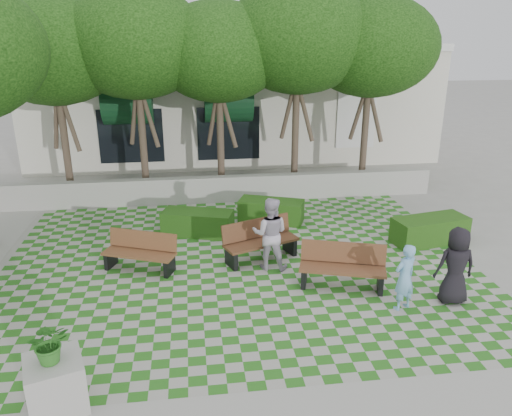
{
  "coord_description": "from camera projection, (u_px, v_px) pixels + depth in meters",
  "views": [
    {
      "loc": [
        -1.11,
        -10.5,
        5.8
      ],
      "look_at": [
        0.5,
        1.5,
        1.4
      ],
      "focal_mm": 35.0,
      "sensor_mm": 36.0,
      "label": 1
    }
  ],
  "objects": [
    {
      "name": "person_white",
      "position": [
        270.0,
        234.0,
        12.46
      ],
      "size": [
        1.07,
        0.93,
        1.88
      ],
      "primitive_type": "imported",
      "rotation": [
        0.0,
        0.0,
        2.87
      ],
      "color": "#BEB3C5",
      "rests_on": "ground"
    },
    {
      "name": "bench_mid",
      "position": [
        260.0,
        241.0,
        13.1
      ],
      "size": [
        2.1,
        1.35,
        1.05
      ],
      "rotation": [
        0.0,
        0.0,
        0.38
      ],
      "color": "#4F2E1B",
      "rests_on": "ground"
    },
    {
      "name": "hedge_midright",
      "position": [
        271.0,
        211.0,
        15.71
      ],
      "size": [
        2.15,
        1.47,
        0.7
      ],
      "primitive_type": "cube",
      "rotation": [
        0.0,
        0.0,
        -0.37
      ],
      "color": "#1F4913",
      "rests_on": "ground"
    },
    {
      "name": "tree_row",
      "position": [
        161.0,
        48.0,
        15.44
      ],
      "size": [
        17.7,
        13.4,
        7.41
      ],
      "color": "#47382B",
      "rests_on": "ground"
    },
    {
      "name": "lawn",
      "position": [
        239.0,
        266.0,
        12.83
      ],
      "size": [
        12.0,
        12.0,
        0.0
      ],
      "primitive_type": "plane",
      "color": "#2B721E",
      "rests_on": "ground"
    },
    {
      "name": "person_dark",
      "position": [
        456.0,
        266.0,
        10.9
      ],
      "size": [
        0.89,
        0.61,
        1.77
      ],
      "primitive_type": "imported",
      "rotation": [
        0.0,
        0.0,
        3.09
      ],
      "color": "black",
      "rests_on": "ground"
    },
    {
      "name": "person_blue",
      "position": [
        405.0,
        277.0,
        10.66
      ],
      "size": [
        0.65,
        0.55,
        1.52
      ],
      "primitive_type": "imported",
      "rotation": [
        0.0,
        0.0,
        3.53
      ],
      "color": "#7BB3E0",
      "rests_on": "ground"
    },
    {
      "name": "planter_front",
      "position": [
        54.0,
        374.0,
        7.9
      ],
      "size": [
        1.1,
        1.1,
        1.55
      ],
      "rotation": [
        0.0,
        0.0,
        0.32
      ],
      "color": "#9E9B93",
      "rests_on": "ground"
    },
    {
      "name": "hedge_midleft",
      "position": [
        198.0,
        223.0,
        14.72
      ],
      "size": [
        2.2,
        1.38,
        0.72
      ],
      "primitive_type": "cube",
      "rotation": [
        0.0,
        0.0,
        -0.3
      ],
      "color": "#1C4412",
      "rests_on": "ground"
    },
    {
      "name": "bench_west",
      "position": [
        140.0,
        252.0,
        12.54
      ],
      "size": [
        1.92,
        1.26,
        0.96
      ],
      "rotation": [
        0.0,
        0.0,
        -0.39
      ],
      "color": "brown",
      "rests_on": "ground"
    },
    {
      "name": "retaining_wall",
      "position": [
        224.0,
        189.0,
        17.52
      ],
      "size": [
        15.0,
        0.36,
        0.9
      ],
      "primitive_type": "cube",
      "color": "#9E9B93",
      "rests_on": "ground"
    },
    {
      "name": "building",
      "position": [
        231.0,
        99.0,
        24.27
      ],
      "size": [
        18.0,
        8.92,
        5.15
      ],
      "color": "beige",
      "rests_on": "ground"
    },
    {
      "name": "ground",
      "position": [
        244.0,
        285.0,
        11.9
      ],
      "size": [
        90.0,
        90.0,
        0.0
      ],
      "primitive_type": "plane",
      "color": "gray",
      "rests_on": "ground"
    },
    {
      "name": "bench_east",
      "position": [
        342.0,
        267.0,
        11.69
      ],
      "size": [
        2.09,
        1.23,
        1.04
      ],
      "rotation": [
        0.0,
        0.0,
        -0.3
      ],
      "color": "brown",
      "rests_on": "ground"
    },
    {
      "name": "hedge_east",
      "position": [
        430.0,
        230.0,
        14.16
      ],
      "size": [
        2.25,
        1.24,
        0.75
      ],
      "primitive_type": "cube",
      "rotation": [
        0.0,
        0.0,
        0.19
      ],
      "color": "#1F4713",
      "rests_on": "ground"
    }
  ]
}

